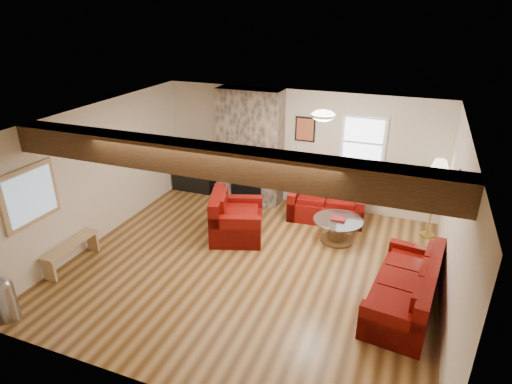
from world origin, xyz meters
The scene contains 18 objects.
room centered at (0.00, 0.00, 1.25)m, with size 8.00×8.00×8.00m.
oak_beam centered at (0.00, -1.25, 2.31)m, with size 6.00×0.36×0.38m, color black.
chimney_breast centered at (-1.00, 2.49, 1.22)m, with size 1.40×0.67×2.50m.
back_window centered at (1.35, 2.71, 1.55)m, with size 0.90×0.08×1.10m, color white, non-canonical shape.
hatch_window centered at (-2.96, -1.50, 1.45)m, with size 0.08×1.00×0.90m, color tan, non-canonical shape.
ceiling_dome centered at (0.90, 0.90, 2.44)m, with size 0.40×0.40×0.18m, color white, non-canonical shape.
artwork_back centered at (0.15, 2.71, 1.70)m, with size 0.42×0.06×0.52m, color black, non-canonical shape.
artwork_right centered at (2.96, 0.30, 1.75)m, with size 0.06×0.55×0.42m, color black, non-canonical shape.
sofa_three centered at (2.48, -0.20, 0.38)m, with size 1.96×0.82×0.76m, color #4D0A05, non-canonical shape.
loveseat centered at (0.81, 2.23, 0.40)m, with size 1.52×0.87×0.81m, color #4D0A05, non-canonical shape.
armchair_red centered at (-0.61, 0.85, 0.43)m, with size 1.07×0.94×0.87m, color #4D0A05, non-canonical shape.
coffee_table centered at (1.21, 1.35, 0.22)m, with size 0.91×0.91×0.48m.
tv_cabinet centered at (-2.45, 2.53, 0.24)m, with size 0.96×0.38×0.48m, color black.
television centered at (-2.45, 2.53, 0.72)m, with size 0.84×0.11×0.49m, color black.
floor_lamp centered at (2.80, 2.18, 1.32)m, with size 0.40×0.40×1.54m.
pine_bench centered at (-2.83, -1.07, 0.21)m, with size 0.26×1.09×0.41m, color tan, non-canonical shape.
pedal_bin centered at (-2.67, -2.48, 0.34)m, with size 0.27×0.27×0.68m, color #9D9DA1, non-canonical shape.
coal_bucket centered at (-1.25, 1.86, 0.15)m, with size 0.32×0.32×0.30m, color slate, non-canonical shape.
Camera 1 is at (2.32, -5.72, 4.09)m, focal length 30.00 mm.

